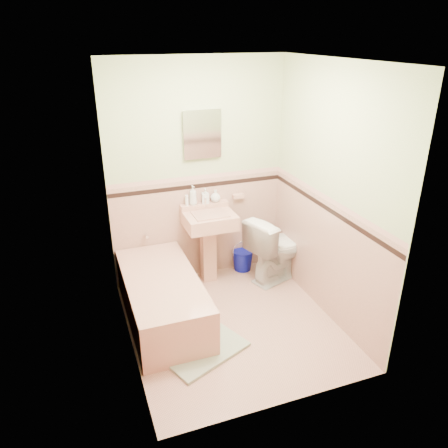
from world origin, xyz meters
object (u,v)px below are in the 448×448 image
object	(u,v)px
toilet	(278,247)
bathtub	(163,300)
soap_bottle_mid	(205,196)
bucket	(243,260)
sink	(210,249)
soap_bottle_left	(193,195)
soap_bottle_right	(215,196)
shoe	(182,343)
medicine_cabinet	(202,134)

from	to	relation	value
toilet	bathtub	bearing A→B (deg)	83.83
soap_bottle_mid	bucket	xyz separation A→B (m)	(0.45, -0.04, -0.88)
sink	soap_bottle_left	world-z (taller)	soap_bottle_left
soap_bottle_right	bucket	bearing A→B (deg)	-7.01
sink	soap_bottle_right	xyz separation A→B (m)	(0.13, 0.18, 0.56)
bucket	shoe	size ratio (longest dim) A/B	1.70
soap_bottle_mid	toilet	distance (m)	1.05
sink	toilet	world-z (taller)	sink
soap_bottle_right	shoe	world-z (taller)	soap_bottle_right
sink	medicine_cabinet	bearing A→B (deg)	90.00
soap_bottle_mid	toilet	xyz separation A→B (m)	(0.77, -0.36, -0.61)
medicine_cabinet	toilet	xyz separation A→B (m)	(0.78, -0.39, -1.30)
soap_bottle_mid	shoe	world-z (taller)	soap_bottle_mid
bathtub	shoe	size ratio (longest dim) A/B	10.02
medicine_cabinet	toilet	world-z (taller)	medicine_cabinet
soap_bottle_mid	soap_bottle_right	size ratio (longest dim) A/B	1.20
bucket	shoe	world-z (taller)	bucket
medicine_cabinet	bucket	bearing A→B (deg)	-8.64
bucket	bathtub	bearing A→B (deg)	-149.73
sink	soap_bottle_right	bearing A→B (deg)	53.37
medicine_cabinet	soap_bottle_right	world-z (taller)	medicine_cabinet
bathtub	soap_bottle_mid	size ratio (longest dim) A/B	8.75
shoe	bathtub	bearing A→B (deg)	105.31
bathtub	toilet	bearing A→B (deg)	13.38
sink	medicine_cabinet	world-z (taller)	medicine_cabinet
medicine_cabinet	bathtub	bearing A→B (deg)	-132.58
bathtub	soap_bottle_right	xyz separation A→B (m)	(0.81, 0.71, 0.77)
bathtub	soap_bottle_left	world-z (taller)	soap_bottle_left
soap_bottle_mid	bucket	world-z (taller)	soap_bottle_mid
soap_bottle_left	shoe	size ratio (longest dim) A/B	1.47
bucket	shoe	xyz separation A→B (m)	(-1.09, -1.18, -0.07)
soap_bottle_mid	shoe	xyz separation A→B (m)	(-0.64, -1.22, -0.95)
toilet	bucket	world-z (taller)	toilet
shoe	toilet	bearing A→B (deg)	40.58
soap_bottle_left	shoe	xyz separation A→B (m)	(-0.49, -1.22, -0.97)
bucket	toilet	bearing A→B (deg)	-45.45
bucket	medicine_cabinet	bearing A→B (deg)	171.36
bathtub	sink	size ratio (longest dim) A/B	1.73
sink	toilet	distance (m)	0.80
soap_bottle_left	shoe	distance (m)	1.64
soap_bottle_left	soap_bottle_right	xyz separation A→B (m)	(0.26, 0.00, -0.04)
bathtub	bucket	world-z (taller)	bathtub
sink	soap_bottle_mid	xyz separation A→B (m)	(0.01, 0.18, 0.58)
toilet	bucket	bearing A→B (deg)	25.00
soap_bottle_left	sink	bearing A→B (deg)	-54.10
soap_bottle_mid	sink	bearing A→B (deg)	-94.62
bathtub	soap_bottle_mid	bearing A→B (deg)	45.63
soap_bottle_right	sink	bearing A→B (deg)	-126.63
medicine_cabinet	toilet	bearing A→B (deg)	-26.61
toilet	medicine_cabinet	bearing A→B (deg)	43.84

